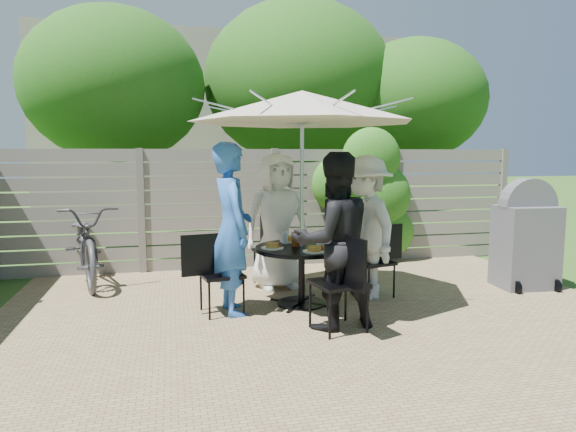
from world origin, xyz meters
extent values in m
plane|color=#335019|center=(0.00, 0.00, 0.00)|extent=(60.00, 60.00, 0.00)
cube|color=#917C54|center=(0.00, 0.50, 0.01)|extent=(7.00, 6.00, 0.02)
cube|color=gray|center=(0.00, 3.00, 0.93)|extent=(8.00, 0.10, 1.85)
ellipsoid|color=#1E6116|center=(1.40, 2.85, 0.90)|extent=(1.20, 0.70, 1.80)
cube|color=#A59789|center=(0.00, 12.00, 2.50)|extent=(10.00, 6.00, 5.00)
ellipsoid|color=#215213|center=(-2.50, 5.00, 2.97)|extent=(3.20, 3.20, 2.72)
ellipsoid|color=#215213|center=(1.00, 5.50, 3.18)|extent=(3.80, 3.80, 3.23)
ellipsoid|color=#215213|center=(3.20, 4.80, 2.83)|extent=(2.80, 2.80, 2.38)
cylinder|color=black|center=(-0.11, 0.89, 0.69)|extent=(1.21, 1.21, 0.03)
cylinder|color=black|center=(-0.11, 0.89, 0.34)|extent=(0.08, 0.08, 0.69)
cylinder|color=black|center=(-0.11, 0.89, 0.02)|extent=(0.57, 0.57, 0.04)
cylinder|color=silver|center=(-0.11, 0.89, 1.17)|extent=(0.04, 0.04, 2.34)
cone|color=beige|center=(-0.11, 0.89, 2.29)|extent=(2.89, 2.89, 0.36)
cube|color=black|center=(-0.24, 1.83, 0.48)|extent=(0.56, 0.56, 0.04)
cube|color=black|center=(-0.29, 2.07, 0.74)|extent=(0.13, 0.47, 0.48)
imported|color=silver|center=(-0.23, 1.72, 0.89)|extent=(0.94, 0.69, 1.78)
cube|color=black|center=(-1.05, 0.76, 0.45)|extent=(0.51, 0.51, 0.03)
cube|color=black|center=(-1.26, 0.72, 0.69)|extent=(0.44, 0.11, 0.45)
imported|color=#295DB3|center=(-0.93, 0.78, 0.95)|extent=(0.55, 0.75, 1.89)
cube|color=black|center=(0.03, -0.05, 0.49)|extent=(0.57, 0.57, 0.04)
cube|color=black|center=(0.08, -0.28, 0.76)|extent=(0.13, 0.48, 0.49)
imported|color=black|center=(0.01, 0.07, 0.89)|extent=(0.96, 0.80, 1.79)
cube|color=black|center=(0.83, 1.03, 0.44)|extent=(0.52, 0.52, 0.03)
cube|color=black|center=(1.04, 1.08, 0.68)|extent=(0.43, 0.13, 0.44)
imported|color=beige|center=(0.71, 1.01, 0.87)|extent=(0.81, 1.21, 1.75)
cylinder|color=white|center=(-0.16, 1.25, 0.71)|extent=(0.26, 0.26, 0.01)
cylinder|color=#B68835|center=(-0.16, 1.25, 0.74)|extent=(0.15, 0.15, 0.05)
cylinder|color=white|center=(-0.46, 0.84, 0.71)|extent=(0.26, 0.26, 0.01)
cylinder|color=#B68835|center=(-0.46, 0.84, 0.74)|extent=(0.15, 0.15, 0.05)
cylinder|color=white|center=(-0.06, 0.54, 0.71)|extent=(0.26, 0.26, 0.01)
cylinder|color=#B68835|center=(-0.06, 0.54, 0.74)|extent=(0.15, 0.15, 0.05)
cylinder|color=white|center=(0.25, 0.95, 0.71)|extent=(0.26, 0.26, 0.01)
cylinder|color=#B68835|center=(0.25, 0.95, 0.74)|extent=(0.15, 0.15, 0.05)
cylinder|color=white|center=(0.11, 0.62, 0.71)|extent=(0.24, 0.24, 0.01)
cylinder|color=#B68835|center=(0.11, 0.62, 0.74)|extent=(0.14, 0.14, 0.05)
cylinder|color=silver|center=(-0.25, 1.14, 0.77)|extent=(0.07, 0.07, 0.14)
cylinder|color=silver|center=(0.03, 0.65, 0.77)|extent=(0.07, 0.07, 0.14)
cylinder|color=silver|center=(0.13, 1.04, 0.77)|extent=(0.07, 0.07, 0.14)
cylinder|color=#59280C|center=(-0.17, 0.94, 0.78)|extent=(0.09, 0.09, 0.16)
cylinder|color=#C6B293|center=(-0.04, 1.13, 0.76)|extent=(0.08, 0.08, 0.12)
imported|color=#333338|center=(-2.72, 2.60, 0.55)|extent=(1.21, 2.20, 1.09)
cube|color=#505054|center=(2.95, 0.99, 0.55)|extent=(0.75, 0.59, 1.09)
cylinder|color=#505054|center=(2.95, 0.99, 1.09)|extent=(0.74, 0.27, 0.72)
camera|label=1|loc=(-1.56, -4.77, 1.77)|focal=32.00mm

